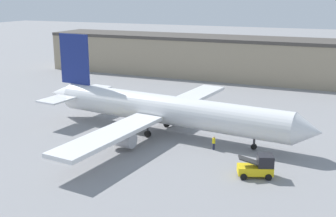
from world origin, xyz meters
The scene contains 6 objects.
ground_plane centered at (0.00, 0.00, 0.00)m, with size 400.00×400.00×0.00m, color gray.
terminal_building centered at (-6.24, 42.29, 4.62)m, with size 81.33×12.04×9.22m.
airplane centered at (-1.06, 0.12, 3.37)m, with size 41.10×38.61×12.76m.
ground_crew_worker centered at (7.50, -3.37, 0.92)m, with size 0.38×0.38×1.73m.
baggage_tug centered at (-5.94, -5.04, 0.93)m, with size 3.69×2.68×2.04m.
belt_loader_truck centered at (14.06, -9.20, 1.12)m, with size 3.95×2.96×2.40m.
Camera 1 is at (21.33, -50.00, 18.29)m, focal length 45.00 mm.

